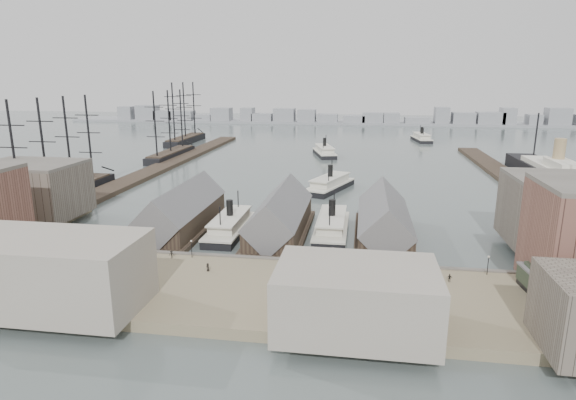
% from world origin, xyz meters
% --- Properties ---
extents(ground, '(900.00, 900.00, 0.00)m').
position_xyz_m(ground, '(0.00, 0.00, 0.00)').
color(ground, '#4A5655').
rests_on(ground, ground).
extents(quay, '(180.00, 30.00, 2.00)m').
position_xyz_m(quay, '(0.00, -20.00, 1.00)').
color(quay, '#796D51').
rests_on(quay, ground).
extents(seawall, '(180.00, 1.20, 2.30)m').
position_xyz_m(seawall, '(0.00, -5.20, 1.15)').
color(seawall, '#59544C').
rests_on(seawall, ground).
extents(west_wharf, '(10.00, 220.00, 1.60)m').
position_xyz_m(west_wharf, '(-68.00, 100.00, 0.80)').
color(west_wharf, '#2D231C').
rests_on(west_wharf, ground).
extents(east_wharf, '(10.00, 180.00, 1.60)m').
position_xyz_m(east_wharf, '(78.00, 90.00, 0.80)').
color(east_wharf, '#2D231C').
rests_on(east_wharf, ground).
extents(ferry_shed_west, '(14.00, 42.00, 12.60)m').
position_xyz_m(ferry_shed_west, '(-26.00, 16.88, 4.64)').
color(ferry_shed_west, '#2D231C').
rests_on(ferry_shed_west, ground).
extents(ferry_shed_center, '(14.00, 42.00, 12.60)m').
position_xyz_m(ferry_shed_center, '(0.00, 16.88, 4.64)').
color(ferry_shed_center, '#2D231C').
rests_on(ferry_shed_center, ground).
extents(ferry_shed_east, '(14.00, 42.00, 12.60)m').
position_xyz_m(ferry_shed_east, '(26.00, 16.88, 4.64)').
color(ferry_shed_east, '#2D231C').
rests_on(ferry_shed_east, ground).
extents(warehouse_west_back, '(26.00, 20.00, 14.00)m').
position_xyz_m(warehouse_west_back, '(-70.00, 18.00, 9.00)').
color(warehouse_west_back, '#60564C').
rests_on(warehouse_west_back, west_land).
extents(warehouse_east_back, '(28.00, 20.00, 15.00)m').
position_xyz_m(warehouse_east_back, '(68.00, 15.00, 9.50)').
color(warehouse_east_back, '#60564C').
rests_on(warehouse_east_back, east_land).
extents(street_bldg_center, '(24.00, 16.00, 10.00)m').
position_xyz_m(street_bldg_center, '(20.00, -32.00, 7.00)').
color(street_bldg_center, gray).
rests_on(street_bldg_center, quay).
extents(street_bldg_west, '(30.00, 16.00, 12.00)m').
position_xyz_m(street_bldg_west, '(-30.00, -32.00, 8.00)').
color(street_bldg_west, gray).
rests_on(street_bldg_west, quay).
extents(lamp_post_far_w, '(0.44, 0.44, 3.92)m').
position_xyz_m(lamp_post_far_w, '(-45.00, -7.00, 4.71)').
color(lamp_post_far_w, black).
rests_on(lamp_post_far_w, quay).
extents(lamp_post_near_w, '(0.44, 0.44, 3.92)m').
position_xyz_m(lamp_post_near_w, '(-15.00, -7.00, 4.71)').
color(lamp_post_near_w, black).
rests_on(lamp_post_near_w, quay).
extents(lamp_post_near_e, '(0.44, 0.44, 3.92)m').
position_xyz_m(lamp_post_near_e, '(15.00, -7.00, 4.71)').
color(lamp_post_near_e, black).
rests_on(lamp_post_near_e, quay).
extents(lamp_post_far_e, '(0.44, 0.44, 3.92)m').
position_xyz_m(lamp_post_far_e, '(45.00, -7.00, 4.71)').
color(lamp_post_far_e, black).
rests_on(lamp_post_far_e, quay).
extents(far_shore, '(500.00, 40.00, 15.72)m').
position_xyz_m(far_shore, '(-2.07, 334.14, 3.91)').
color(far_shore, gray).
rests_on(far_shore, ground).
extents(ferry_docked_west, '(7.95, 26.51, 9.47)m').
position_xyz_m(ferry_docked_west, '(-13.00, 16.14, 2.22)').
color(ferry_docked_west, black).
rests_on(ferry_docked_west, ground).
extents(ferry_docked_east, '(8.15, 27.16, 9.70)m').
position_xyz_m(ferry_docked_east, '(13.00, 19.75, 2.27)').
color(ferry_docked_east, black).
rests_on(ferry_docked_east, ground).
extents(ferry_open_near, '(17.23, 28.60, 9.80)m').
position_xyz_m(ferry_open_near, '(9.10, 70.00, 2.30)').
color(ferry_open_near, black).
rests_on(ferry_open_near, ground).
extents(ferry_open_mid, '(15.18, 28.74, 9.83)m').
position_xyz_m(ferry_open_mid, '(0.66, 149.44, 2.30)').
color(ferry_open_mid, black).
rests_on(ferry_open_mid, ground).
extents(ferry_open_far, '(11.81, 27.83, 9.63)m').
position_xyz_m(ferry_open_far, '(57.25, 218.22, 2.26)').
color(ferry_open_far, black).
rests_on(ferry_open_far, ground).
extents(sailing_ship_near, '(8.15, 56.12, 33.49)m').
position_xyz_m(sailing_ship_near, '(-78.85, 43.77, 2.46)').
color(sailing_ship_near, black).
rests_on(sailing_ship_near, ground).
extents(sailing_ship_mid, '(8.17, 47.22, 33.60)m').
position_xyz_m(sailing_ship_mid, '(-75.29, 129.65, 2.41)').
color(sailing_ship_mid, black).
rests_on(sailing_ship_mid, ground).
extents(sailing_ship_far, '(8.99, 49.96, 36.97)m').
position_xyz_m(sailing_ship_far, '(-88.90, 186.87, 2.67)').
color(sailing_ship_far, black).
rests_on(sailing_ship_far, ground).
extents(ocean_steamer, '(12.14, 88.71, 17.74)m').
position_xyz_m(ocean_steamer, '(92.00, 90.25, 3.82)').
color(ocean_steamer, black).
rests_on(ocean_steamer, ground).
extents(tram, '(4.02, 11.51, 4.01)m').
position_xyz_m(tram, '(51.28, -15.05, 4.06)').
color(tram, black).
rests_on(tram, quay).
extents(horse_cart_left, '(4.62, 1.62, 1.46)m').
position_xyz_m(horse_cart_left, '(-45.15, -17.37, 2.77)').
color(horse_cart_left, black).
rests_on(horse_cart_left, quay).
extents(horse_cart_center, '(4.92, 3.34, 1.72)m').
position_xyz_m(horse_cart_center, '(-19.12, -21.42, 2.86)').
color(horse_cart_center, black).
rests_on(horse_cart_center, quay).
extents(horse_cart_right, '(4.89, 3.00, 1.70)m').
position_xyz_m(horse_cart_right, '(13.84, -21.76, 2.85)').
color(horse_cart_right, black).
rests_on(horse_cart_right, quay).
extents(pedestrian_0, '(0.68, 0.57, 1.58)m').
position_xyz_m(pedestrian_0, '(-45.38, -14.03, 2.79)').
color(pedestrian_0, black).
rests_on(pedestrian_0, quay).
extents(pedestrian_1, '(0.95, 0.97, 1.57)m').
position_xyz_m(pedestrian_1, '(-36.11, -23.04, 2.79)').
color(pedestrian_1, black).
rests_on(pedestrian_1, quay).
extents(pedestrian_2, '(1.22, 0.88, 1.71)m').
position_xyz_m(pedestrian_2, '(-19.15, -8.00, 2.85)').
color(pedestrian_2, black).
rests_on(pedestrian_2, quay).
extents(pedestrian_3, '(0.98, 0.48, 1.61)m').
position_xyz_m(pedestrian_3, '(-18.56, -21.46, 2.81)').
color(pedestrian_3, black).
rests_on(pedestrian_3, quay).
extents(pedestrian_4, '(0.97, 0.90, 1.66)m').
position_xyz_m(pedestrian_4, '(-9.30, -13.64, 2.83)').
color(pedestrian_4, black).
rests_on(pedestrian_4, quay).
extents(pedestrian_5, '(0.81, 0.75, 1.79)m').
position_xyz_m(pedestrian_5, '(7.51, -23.11, 2.90)').
color(pedestrian_5, black).
rests_on(pedestrian_5, quay).
extents(pedestrian_6, '(0.85, 0.96, 1.65)m').
position_xyz_m(pedestrian_6, '(26.40, -13.75, 2.83)').
color(pedestrian_6, black).
rests_on(pedestrian_6, quay).
extents(pedestrian_7, '(1.10, 1.16, 1.58)m').
position_xyz_m(pedestrian_7, '(33.04, -21.86, 2.79)').
color(pedestrian_7, black).
rests_on(pedestrian_7, quay).
extents(pedestrian_8, '(0.99, 0.59, 1.58)m').
position_xyz_m(pedestrian_8, '(37.18, -11.72, 2.79)').
color(pedestrian_8, black).
rests_on(pedestrian_8, quay).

